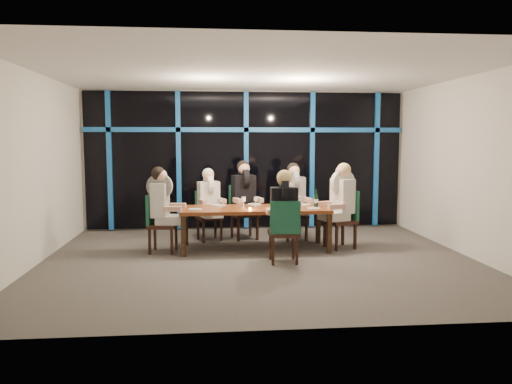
{
  "coord_description": "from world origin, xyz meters",
  "views": [
    {
      "loc": [
        -0.8,
        -7.9,
        1.95
      ],
      "look_at": [
        0.0,
        0.6,
        1.05
      ],
      "focal_mm": 35.0,
      "sensor_mm": 36.0,
      "label": 1
    }
  ],
  "objects_px": {
    "chair_far_left": "(208,212)",
    "diner_far_right": "(294,190)",
    "diner_far_left": "(209,194)",
    "wine_bottle": "(316,201)",
    "water_pitcher": "(298,202)",
    "chair_far_right": "(292,210)",
    "diner_end_right": "(341,193)",
    "chair_end_left": "(158,220)",
    "diner_end_left": "(162,197)",
    "dining_table": "(255,211)",
    "chair_near_mid": "(284,228)",
    "chair_far_mid": "(243,209)",
    "diner_near_mid": "(284,202)",
    "chair_end_right": "(344,216)",
    "diner_far_mid": "(244,188)"
  },
  "relations": [
    {
      "from": "chair_far_left",
      "to": "diner_end_right",
      "type": "distance_m",
      "value": 2.61
    },
    {
      "from": "chair_far_left",
      "to": "chair_near_mid",
      "type": "bearing_deg",
      "value": -77.45
    },
    {
      "from": "diner_end_right",
      "to": "diner_near_mid",
      "type": "distance_m",
      "value": 1.51
    },
    {
      "from": "chair_far_left",
      "to": "chair_end_right",
      "type": "distance_m",
      "value": 2.64
    },
    {
      "from": "chair_near_mid",
      "to": "diner_near_mid",
      "type": "xyz_separation_m",
      "value": [
        0.0,
        0.09,
        0.4
      ]
    },
    {
      "from": "diner_far_left",
      "to": "wine_bottle",
      "type": "xyz_separation_m",
      "value": [
        1.89,
        -0.98,
        -0.04
      ]
    },
    {
      "from": "chair_far_mid",
      "to": "diner_far_right",
      "type": "relative_size",
      "value": 1.06
    },
    {
      "from": "chair_far_left",
      "to": "diner_far_left",
      "type": "xyz_separation_m",
      "value": [
        0.02,
        -0.08,
        0.38
      ]
    },
    {
      "from": "diner_far_right",
      "to": "water_pitcher",
      "type": "height_order",
      "value": "diner_far_right"
    },
    {
      "from": "dining_table",
      "to": "diner_far_left",
      "type": "bearing_deg",
      "value": 132.08
    },
    {
      "from": "diner_far_left",
      "to": "wine_bottle",
      "type": "bearing_deg",
      "value": -45.2
    },
    {
      "from": "chair_end_left",
      "to": "diner_end_right",
      "type": "xyz_separation_m",
      "value": [
        3.23,
        0.03,
        0.43
      ]
    },
    {
      "from": "dining_table",
      "to": "wine_bottle",
      "type": "xyz_separation_m",
      "value": [
        1.08,
        -0.08,
        0.19
      ]
    },
    {
      "from": "diner_near_mid",
      "to": "wine_bottle",
      "type": "xyz_separation_m",
      "value": [
        0.72,
        0.9,
        -0.09
      ]
    },
    {
      "from": "chair_end_right",
      "to": "chair_far_right",
      "type": "bearing_deg",
      "value": -157.89
    },
    {
      "from": "chair_far_mid",
      "to": "diner_far_left",
      "type": "xyz_separation_m",
      "value": [
        -0.66,
        -0.16,
        0.32
      ]
    },
    {
      "from": "chair_far_left",
      "to": "diner_far_right",
      "type": "distance_m",
      "value": 1.74
    },
    {
      "from": "diner_end_left",
      "to": "water_pitcher",
      "type": "distance_m",
      "value": 2.36
    },
    {
      "from": "chair_far_left",
      "to": "chair_end_left",
      "type": "distance_m",
      "value": 1.35
    },
    {
      "from": "diner_far_right",
      "to": "diner_near_mid",
      "type": "relative_size",
      "value": 1.01
    },
    {
      "from": "chair_far_right",
      "to": "chair_end_left",
      "type": "xyz_separation_m",
      "value": [
        -2.52,
        -0.98,
        -0.0
      ]
    },
    {
      "from": "chair_end_left",
      "to": "wine_bottle",
      "type": "height_order",
      "value": "wine_bottle"
    },
    {
      "from": "diner_far_right",
      "to": "water_pitcher",
      "type": "bearing_deg",
      "value": -105.18
    },
    {
      "from": "chair_end_left",
      "to": "chair_far_right",
      "type": "bearing_deg",
      "value": -61.05
    },
    {
      "from": "chair_end_right",
      "to": "diner_end_right",
      "type": "xyz_separation_m",
      "value": [
        -0.08,
        -0.03,
        0.41
      ]
    },
    {
      "from": "chair_near_mid",
      "to": "diner_end_left",
      "type": "bearing_deg",
      "value": -25.66
    },
    {
      "from": "chair_near_mid",
      "to": "diner_far_right",
      "type": "height_order",
      "value": "diner_far_right"
    },
    {
      "from": "chair_far_mid",
      "to": "chair_near_mid",
      "type": "xyz_separation_m",
      "value": [
        0.51,
        -2.13,
        -0.02
      ]
    },
    {
      "from": "dining_table",
      "to": "chair_end_left",
      "type": "distance_m",
      "value": 1.7
    },
    {
      "from": "chair_far_left",
      "to": "diner_far_mid",
      "type": "bearing_deg",
      "value": -17.72
    },
    {
      "from": "diner_far_right",
      "to": "diner_far_mid",
      "type": "bearing_deg",
      "value": 161.88
    },
    {
      "from": "chair_near_mid",
      "to": "diner_far_left",
      "type": "distance_m",
      "value": 2.31
    },
    {
      "from": "chair_end_left",
      "to": "diner_end_left",
      "type": "distance_m",
      "value": 0.41
    },
    {
      "from": "dining_table",
      "to": "water_pitcher",
      "type": "distance_m",
      "value": 0.78
    },
    {
      "from": "diner_far_right",
      "to": "diner_end_right",
      "type": "distance_m",
      "value": 1.11
    },
    {
      "from": "chair_end_left",
      "to": "diner_far_right",
      "type": "bearing_deg",
      "value": -62.86
    },
    {
      "from": "chair_far_right",
      "to": "chair_near_mid",
      "type": "xyz_separation_m",
      "value": [
        -0.46,
        -1.98,
        -0.01
      ]
    },
    {
      "from": "dining_table",
      "to": "chair_end_right",
      "type": "xyz_separation_m",
      "value": [
        1.62,
        -0.01,
        -0.1
      ]
    },
    {
      "from": "chair_far_right",
      "to": "diner_end_right",
      "type": "relative_size",
      "value": 1.0
    },
    {
      "from": "chair_far_right",
      "to": "chair_end_right",
      "type": "height_order",
      "value": "chair_end_right"
    },
    {
      "from": "diner_end_left",
      "to": "chair_end_right",
      "type": "bearing_deg",
      "value": -81.01
    },
    {
      "from": "chair_far_right",
      "to": "wine_bottle",
      "type": "distance_m",
      "value": 1.07
    },
    {
      "from": "diner_far_mid",
      "to": "diner_end_left",
      "type": "distance_m",
      "value": 1.83
    },
    {
      "from": "chair_far_left",
      "to": "wine_bottle",
      "type": "distance_m",
      "value": 2.21
    },
    {
      "from": "diner_far_mid",
      "to": "diner_end_right",
      "type": "bearing_deg",
      "value": -47.03
    },
    {
      "from": "chair_far_mid",
      "to": "dining_table",
      "type": "bearing_deg",
      "value": -97.9
    },
    {
      "from": "wine_bottle",
      "to": "water_pitcher",
      "type": "bearing_deg",
      "value": -163.71
    },
    {
      "from": "dining_table",
      "to": "diner_end_right",
      "type": "xyz_separation_m",
      "value": [
        1.54,
        -0.04,
        0.32
      ]
    },
    {
      "from": "dining_table",
      "to": "chair_end_left",
      "type": "bearing_deg",
      "value": -177.67
    },
    {
      "from": "diner_far_left",
      "to": "diner_end_right",
      "type": "xyz_separation_m",
      "value": [
        2.34,
        -0.93,
        0.09
      ]
    }
  ]
}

